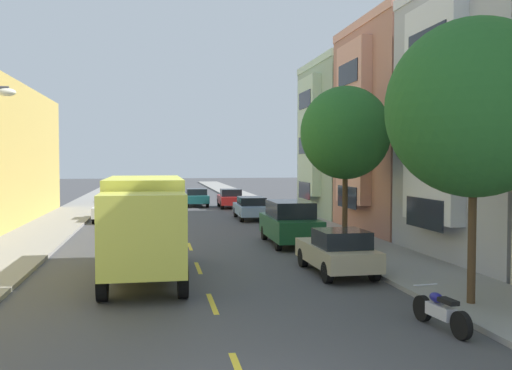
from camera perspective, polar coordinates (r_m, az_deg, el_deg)
name	(u,v)px	position (r m, az deg, el deg)	size (l,w,h in m)	color
ground_plane	(178,217)	(38.00, -7.75, -3.18)	(160.00, 160.00, 0.00)	#424244
sidewalk_left	(60,221)	(36.42, -18.88, -3.43)	(3.20, 120.00, 0.14)	gray
sidewalk_right	(290,217)	(36.98, 3.45, -3.21)	(3.20, 120.00, 0.14)	gray
lane_centerline_dashes	(182,227)	(32.54, -7.38, -4.13)	(0.14, 47.20, 0.01)	yellow
townhouse_third_terracotta	(453,132)	(31.75, 18.98, 5.02)	(11.18, 8.28, 10.83)	#B27560
townhouse_fourth_sage	(397,143)	(39.64, 13.88, 4.13)	(12.53, 8.28, 10.24)	#99AD8E
street_tree_nearest	(474,108)	(15.38, 20.88, 7.14)	(4.39, 4.39, 7.14)	#47331E
street_tree_second	(345,133)	(24.31, 8.89, 5.14)	(3.77, 3.77, 6.70)	#47331E
delivery_box_truck	(144,220)	(18.63, -11.05, -3.48)	(2.43, 7.47, 3.16)	#D8D84C
parked_hatchback_white	(110,209)	(36.32, -14.33, -2.30)	(1.83, 4.04, 1.50)	silver
parked_hatchback_red	(230,198)	(44.71, -2.57, -1.33)	(1.82, 4.03, 1.50)	#AD1E1E
parked_sedan_sky	(251,208)	(36.16, -0.49, -2.26)	(1.88, 4.53, 1.43)	#7A9EC6
parked_hatchback_champagne	(338,251)	(19.10, 8.12, -6.55)	(1.82, 4.03, 1.50)	tan
parked_suv_forest	(290,222)	(25.51, 3.40, -3.72)	(2.00, 4.82, 1.93)	#194C28
parked_sedan_orange	(120,194)	(51.10, -13.38, -0.93)	(1.82, 4.51, 1.43)	orange
moving_teal_sedan	(196,197)	(46.86, -5.98, -1.18)	(1.80, 4.50, 1.43)	#195B60
parked_motorcycle	(441,311)	(13.57, 17.90, -11.88)	(0.62, 2.05, 0.90)	black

